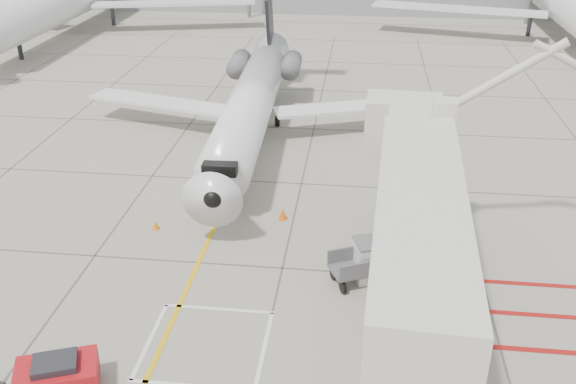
# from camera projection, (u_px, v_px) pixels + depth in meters

# --- Properties ---
(ground_plane) EXTENTS (260.00, 260.00, 0.00)m
(ground_plane) POSITION_uv_depth(u_px,v_px,m) (268.00, 330.00, 22.69)
(ground_plane) COLOR gray
(ground_plane) RESTS_ON ground
(regional_jet) EXTENTS (23.23, 28.79, 7.33)m
(regional_jet) POSITION_uv_depth(u_px,v_px,m) (244.00, 93.00, 35.16)
(regional_jet) COLOR silver
(regional_jet) RESTS_ON ground_plane
(jet_bridge) EXTENTS (9.87, 19.22, 7.51)m
(jet_bridge) POSITION_uv_depth(u_px,v_px,m) (417.00, 243.00, 20.76)
(jet_bridge) COLOR silver
(jet_bridge) RESTS_ON ground_plane
(pushback_tug) EXTENTS (2.81, 2.28, 1.41)m
(pushback_tug) POSITION_uv_depth(u_px,v_px,m) (57.00, 376.00, 19.60)
(pushback_tug) COLOR #AE1017
(pushback_tug) RESTS_ON ground_plane
(baggage_cart) EXTENTS (2.48, 2.09, 1.33)m
(baggage_cart) POSITION_uv_depth(u_px,v_px,m) (358.00, 268.00, 25.08)
(baggage_cart) COLOR #505054
(baggage_cart) RESTS_ON ground_plane
(ground_power_unit) EXTENTS (2.35, 1.78, 1.65)m
(ground_power_unit) POSITION_uv_depth(u_px,v_px,m) (381.00, 259.00, 25.37)
(ground_power_unit) COLOR silver
(ground_power_unit) RESTS_ON ground_plane
(cone_nose) EXTENTS (0.31, 0.31, 0.43)m
(cone_nose) POSITION_uv_depth(u_px,v_px,m) (156.00, 225.00, 29.04)
(cone_nose) COLOR orange
(cone_nose) RESTS_ON ground_plane
(cone_side) EXTENTS (0.40, 0.40, 0.55)m
(cone_side) POSITION_uv_depth(u_px,v_px,m) (283.00, 214.00, 29.85)
(cone_side) COLOR #E1580B
(cone_side) RESTS_ON ground_plane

